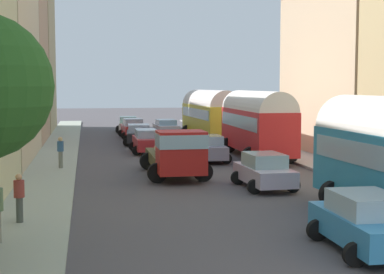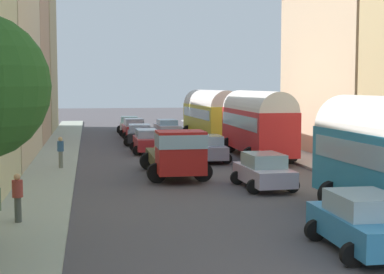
% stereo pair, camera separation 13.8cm
% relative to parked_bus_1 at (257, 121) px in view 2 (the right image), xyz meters
% --- Properties ---
extents(ground_plane, '(154.00, 154.00, 0.00)m').
position_rel_parked_bus_1_xyz_m(ground_plane, '(-4.72, 2.10, -2.27)').
color(ground_plane, '#504B4F').
extents(sidewalk_left, '(2.50, 70.00, 0.14)m').
position_rel_parked_bus_1_xyz_m(sidewalk_left, '(-11.97, 2.10, -2.20)').
color(sidewalk_left, '#A6AD9C').
rests_on(sidewalk_left, ground).
extents(sidewalk_right, '(2.50, 70.00, 0.14)m').
position_rel_parked_bus_1_xyz_m(sidewalk_right, '(2.53, 2.10, -2.20)').
color(sidewalk_right, '#A8A7A3').
rests_on(sidewalk_right, ground).
extents(building_left_3, '(6.35, 9.59, 12.69)m').
position_rel_parked_bus_1_xyz_m(building_left_3, '(-16.11, 12.40, 4.11)').
color(building_left_3, tan).
rests_on(building_left_3, ground).
extents(building_left_4, '(6.32, 11.37, 14.49)m').
position_rel_parked_bus_1_xyz_m(building_left_4, '(-16.10, 23.80, 5.00)').
color(building_left_4, tan).
rests_on(building_left_4, ground).
extents(building_right_2, '(6.24, 12.02, 11.39)m').
position_rel_parked_bus_1_xyz_m(building_right_2, '(6.61, 0.81, 3.45)').
color(building_right_2, '#D5B490').
rests_on(building_right_2, ground).
extents(parked_bus_1, '(3.29, 9.26, 4.08)m').
position_rel_parked_bus_1_xyz_m(parked_bus_1, '(0.00, 0.00, 0.00)').
color(parked_bus_1, red).
rests_on(parked_bus_1, ground).
extents(parked_bus_2, '(3.57, 9.99, 4.04)m').
position_rel_parked_bus_1_xyz_m(parked_bus_2, '(-0.32, 12.09, -0.05)').
color(parked_bus_2, gold).
rests_on(parked_bus_2, ground).
extents(cargo_truck_0, '(3.06, 6.95, 2.37)m').
position_rel_parked_bus_1_xyz_m(cargo_truck_0, '(-5.99, -6.81, -1.06)').
color(cargo_truck_0, '#B31D18').
rests_on(cargo_truck_0, ground).
extents(car_0, '(2.12, 4.25, 1.55)m').
position_rel_parked_bus_1_xyz_m(car_0, '(-6.32, 3.85, -1.49)').
color(car_0, '#AD2429').
rests_on(car_0, ground).
extents(car_1, '(2.54, 4.32, 1.50)m').
position_rel_parked_bus_1_xyz_m(car_1, '(-6.32, 9.35, -1.51)').
color(car_1, black).
rests_on(car_1, ground).
extents(car_2, '(2.37, 4.20, 1.63)m').
position_rel_parked_bus_1_xyz_m(car_2, '(-6.32, 14.85, -1.46)').
color(car_2, red).
rests_on(car_2, ground).
extents(car_3, '(2.46, 3.88, 1.51)m').
position_rel_parked_bus_1_xyz_m(car_3, '(-6.32, 20.35, -1.51)').
color(car_3, silver).
rests_on(car_3, ground).
extents(car_4, '(2.36, 3.93, 1.57)m').
position_rel_parked_bus_1_xyz_m(car_4, '(-2.91, -19.76, -1.49)').
color(car_4, '#3489C5').
rests_on(car_4, ground).
extents(car_5, '(2.35, 3.82, 1.52)m').
position_rel_parked_bus_1_xyz_m(car_5, '(-2.70, -10.18, -1.51)').
color(car_5, silver).
rests_on(car_5, ground).
extents(car_6, '(2.46, 3.87, 1.53)m').
position_rel_parked_bus_1_xyz_m(car_6, '(-3.31, -1.15, -1.50)').
color(car_6, gray).
rests_on(car_6, ground).
extents(car_7, '(2.44, 4.41, 1.43)m').
position_rel_parked_bus_1_xyz_m(car_7, '(-3.32, 16.24, -1.53)').
color(car_7, silver).
rests_on(car_7, ground).
extents(pedestrian_0, '(0.38, 0.38, 1.76)m').
position_rel_parked_bus_1_xyz_m(pedestrian_0, '(-11.51, -3.29, -1.26)').
color(pedestrian_0, slate).
rests_on(pedestrian_0, ground).
extents(pedestrian_1, '(0.41, 0.41, 1.68)m').
position_rel_parked_bus_1_xyz_m(pedestrian_1, '(-12.27, -15.30, -1.31)').
color(pedestrian_1, '#484D47').
rests_on(pedestrian_1, ground).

